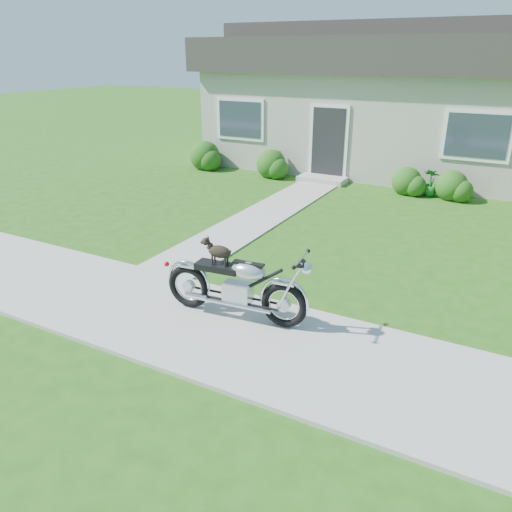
{
  "coord_description": "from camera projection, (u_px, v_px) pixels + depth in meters",
  "views": [
    {
      "loc": [
        3.71,
        -5.09,
        3.6
      ],
      "look_at": [
        0.4,
        1.0,
        0.75
      ],
      "focal_mm": 35.0,
      "sensor_mm": 36.0,
      "label": 1
    }
  ],
  "objects": [
    {
      "name": "potted_plant_right",
      "position": [
        431.0,
        183.0,
        13.25
      ],
      "size": [
        0.45,
        0.45,
        0.73
      ],
      "primitive_type": "imported",
      "rotation": [
        0.0,
        0.0,
        3.04
      ],
      "color": "#1D6B20",
      "rests_on": "ground"
    },
    {
      "name": "potted_plant_left",
      "position": [
        271.0,
        164.0,
        15.34
      ],
      "size": [
        0.8,
        0.85,
        0.76
      ],
      "primitive_type": "imported",
      "rotation": [
        0.0,
        0.0,
        1.94
      ],
      "color": "#326019",
      "rests_on": "ground"
    },
    {
      "name": "shrub_row",
      "position": [
        347.0,
        173.0,
        14.22
      ],
      "size": [
        10.81,
        0.98,
        0.98
      ],
      "color": "#235015",
      "rests_on": "ground"
    },
    {
      "name": "motorcycle_with_dog",
      "position": [
        237.0,
        285.0,
        7.03
      ],
      "size": [
        2.22,
        0.6,
        1.15
      ],
      "rotation": [
        0.0,
        0.0,
        0.1
      ],
      "color": "black",
      "rests_on": "sidewalk"
    },
    {
      "name": "house",
      "position": [
        407.0,
        100.0,
        16.07
      ],
      "size": [
        12.6,
        7.03,
        4.5
      ],
      "color": "#BCB7AA",
      "rests_on": "ground"
    },
    {
      "name": "ground",
      "position": [
        198.0,
        323.0,
        7.14
      ],
      "size": [
        80.0,
        80.0,
        0.0
      ],
      "primitive_type": "plane",
      "color": "#235114",
      "rests_on": "ground"
    },
    {
      "name": "walkway",
      "position": [
        266.0,
        214.0,
        11.86
      ],
      "size": [
        1.2,
        8.0,
        0.03
      ],
      "primitive_type": "cube",
      "color": "#9E9B93",
      "rests_on": "ground"
    },
    {
      "name": "sidewalk",
      "position": [
        198.0,
        321.0,
        7.13
      ],
      "size": [
        24.0,
        2.2,
        0.04
      ],
      "primitive_type": "cube",
      "color": "#9E9B93",
      "rests_on": "ground"
    }
  ]
}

